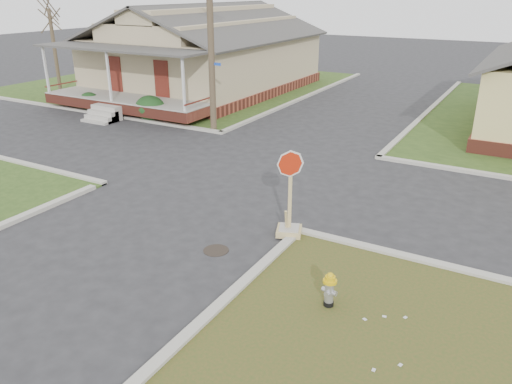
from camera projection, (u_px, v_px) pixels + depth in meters
The scene contains 11 objects.
ground at pixel (160, 224), 13.80m from camera, with size 120.00×120.00×0.00m, color #262629.
verge_far_left at pixel (182, 83), 34.22m from camera, with size 19.00×19.00×0.05m, color #2C4518.
curbs at pixel (250, 171), 17.83m from camera, with size 80.00×40.00×0.12m, color #ABA79A, non-canonical shape.
manhole at pixel (216, 250), 12.39m from camera, with size 0.64×0.64×0.01m, color black.
corner_house at pixel (205, 54), 30.94m from camera, with size 10.10×15.50×5.30m.
utility_pole at pixel (210, 24), 21.12m from camera, with size 1.80×0.28×9.00m.
tree_far_left at pixel (55, 51), 30.72m from camera, with size 0.22×0.22×4.90m, color #3C3122.
fire_hydrant at pixel (330, 288), 10.01m from camera, with size 0.29×0.29×0.77m.
stop_sign at pixel (289, 217), 12.94m from camera, with size 0.65×0.64×2.31m.
hedge_left at pixel (90, 101), 26.33m from camera, with size 1.30×1.06×0.99m, color black.
hedge_right at pixel (150, 108), 24.37m from camera, with size 1.51×1.24×1.15m, color black.
Camera 1 is at (8.44, -9.52, 6.03)m, focal length 35.00 mm.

